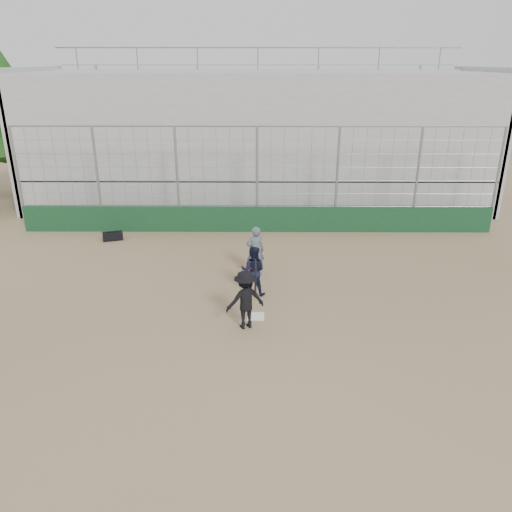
{
  "coord_description": "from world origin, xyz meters",
  "views": [
    {
      "loc": [
        0.09,
        -11.48,
        6.21
      ],
      "look_at": [
        0.0,
        1.4,
        1.15
      ],
      "focal_mm": 35.0,
      "sensor_mm": 36.0,
      "label": 1
    }
  ],
  "objects_px": {
    "batter_at_plate": "(245,300)",
    "catcher_crouched": "(253,278)",
    "umpire": "(255,253)",
    "equipment_bag": "(113,236)"
  },
  "relations": [
    {
      "from": "batter_at_plate",
      "to": "catcher_crouched",
      "type": "xyz_separation_m",
      "value": [
        0.17,
        1.85,
        -0.26
      ]
    },
    {
      "from": "umpire",
      "to": "equipment_bag",
      "type": "height_order",
      "value": "umpire"
    },
    {
      "from": "umpire",
      "to": "equipment_bag",
      "type": "distance_m",
      "value": 6.19
    },
    {
      "from": "catcher_crouched",
      "to": "umpire",
      "type": "bearing_deg",
      "value": 87.96
    },
    {
      "from": "batter_at_plate",
      "to": "equipment_bag",
      "type": "height_order",
      "value": "batter_at_plate"
    },
    {
      "from": "umpire",
      "to": "equipment_bag",
      "type": "xyz_separation_m",
      "value": [
        -5.3,
        3.15,
        -0.55
      ]
    },
    {
      "from": "umpire",
      "to": "catcher_crouched",
      "type": "bearing_deg",
      "value": 74.3
    },
    {
      "from": "batter_at_plate",
      "to": "umpire",
      "type": "distance_m",
      "value": 3.29
    },
    {
      "from": "umpire",
      "to": "batter_at_plate",
      "type": "bearing_deg",
      "value": 72.53
    },
    {
      "from": "batter_at_plate",
      "to": "catcher_crouched",
      "type": "bearing_deg",
      "value": 84.82
    }
  ]
}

